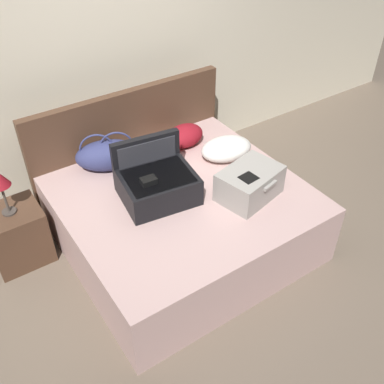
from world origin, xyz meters
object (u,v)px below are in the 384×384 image
duffel_bag (108,155)px  nightstand (17,235)px  bed (183,219)px  hard_case_medium (250,183)px  hard_case_large (157,182)px  pillow_near_headboard (185,136)px  pillow_center_head (226,149)px

duffel_bag → nightstand: (-0.87, -0.03, -0.43)m
bed → hard_case_medium: hard_case_medium is taller
nightstand → hard_case_medium: bearing=-29.7°
hard_case_large → nightstand: (-1.02, 0.53, -0.44)m
pillow_near_headboard → pillow_center_head: size_ratio=0.79×
hard_case_medium → pillow_center_head: size_ratio=1.18×
pillow_near_headboard → bed: bearing=-124.4°
bed → pillow_center_head: 0.72m
hard_case_medium → pillow_center_head: bearing=58.5°
hard_case_large → nightstand: hard_case_large is taller
bed → pillow_center_head: (0.59, 0.21, 0.37)m
hard_case_large → pillow_center_head: bearing=17.3°
duffel_bag → nightstand: 0.97m
hard_case_medium → pillow_near_headboard: 0.89m
hard_case_medium → nightstand: bearing=137.3°
bed → hard_case_medium: bearing=-37.2°
hard_case_large → pillow_near_headboard: 0.77m
duffel_bag → hard_case_large: bearing=-75.3°
hard_case_large → duffel_bag: (-0.15, 0.56, -0.00)m
duffel_bag → bed: bearing=-62.8°
pillow_near_headboard → nightstand: size_ratio=0.73×
pillow_near_headboard → pillow_center_head: pillow_near_headboard is taller
pillow_center_head → nightstand: size_ratio=0.93×
pillow_near_headboard → nightstand: (-1.60, 0.03, -0.40)m
hard_case_large → duffel_bag: size_ratio=1.02×
bed → pillow_center_head: bearing=19.6°
hard_case_medium → duffel_bag: bearing=114.9°
bed → nightstand: bed is taller
pillow_center_head → duffel_bag: bearing=154.7°
pillow_center_head → bed: bearing=-160.4°
hard_case_large → hard_case_medium: hard_case_large is taller
pillow_center_head → nightstand: (-1.78, 0.40, -0.39)m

